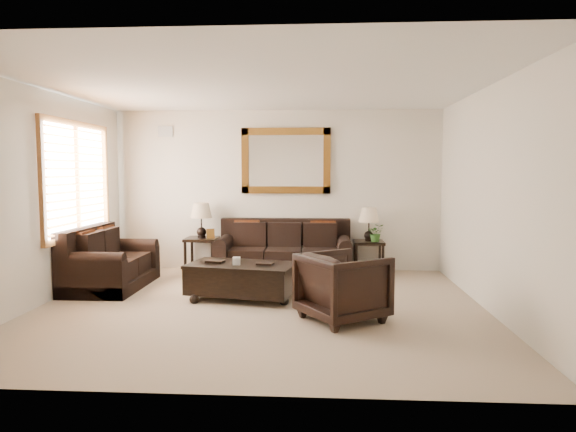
# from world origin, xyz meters

# --- Properties ---
(room) EXTENTS (5.51, 5.01, 2.71)m
(room) POSITION_xyz_m (0.00, 0.00, 1.35)
(room) COLOR gray
(room) RESTS_ON ground
(window) EXTENTS (0.07, 1.96, 1.66)m
(window) POSITION_xyz_m (-2.70, 0.90, 1.55)
(window) COLOR white
(window) RESTS_ON room
(mirror) EXTENTS (1.50, 0.06, 1.10)m
(mirror) POSITION_xyz_m (0.16, 2.47, 1.85)
(mirror) COLOR #512E10
(mirror) RESTS_ON room
(air_vent) EXTENTS (0.25, 0.02, 0.18)m
(air_vent) POSITION_xyz_m (-1.90, 2.48, 2.35)
(air_vent) COLOR #999999
(air_vent) RESTS_ON room
(sofa) EXTENTS (2.16, 0.93, 0.88)m
(sofa) POSITION_xyz_m (0.16, 2.07, 0.32)
(sofa) COLOR black
(sofa) RESTS_ON room
(loveseat) EXTENTS (0.93, 1.56, 0.88)m
(loveseat) POSITION_xyz_m (-2.32, 0.94, 0.32)
(loveseat) COLOR black
(loveseat) RESTS_ON room
(end_table_left) EXTENTS (0.52, 0.52, 1.15)m
(end_table_left) POSITION_xyz_m (-1.24, 2.20, 0.75)
(end_table_left) COLOR black
(end_table_left) RESTS_ON room
(end_table_right) EXTENTS (0.49, 0.49, 1.08)m
(end_table_right) POSITION_xyz_m (1.53, 2.21, 0.71)
(end_table_right) COLOR black
(end_table_right) RESTS_ON room
(coffee_table) EXTENTS (1.50, 1.00, 0.59)m
(coffee_table) POSITION_xyz_m (-0.29, 0.40, 0.29)
(coffee_table) COLOR black
(coffee_table) RESTS_ON room
(armchair) EXTENTS (1.09, 1.11, 0.84)m
(armchair) POSITION_xyz_m (0.99, -0.49, 0.42)
(armchair) COLOR black
(armchair) RESTS_ON floor
(potted_plant) EXTENTS (0.27, 0.30, 0.23)m
(potted_plant) POSITION_xyz_m (1.64, 2.12, 0.65)
(potted_plant) COLOR #2B581E
(potted_plant) RESTS_ON end_table_right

